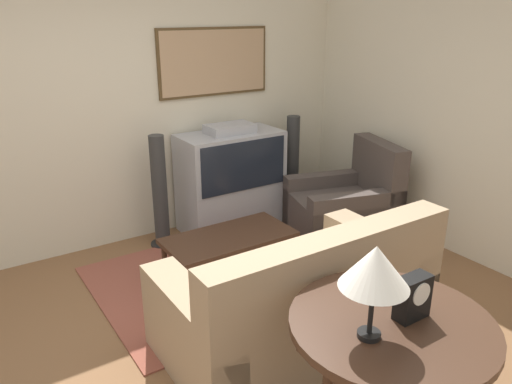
% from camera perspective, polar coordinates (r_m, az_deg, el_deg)
% --- Properties ---
extents(ground_plane, '(12.00, 12.00, 0.00)m').
position_cam_1_polar(ground_plane, '(3.62, -3.53, -17.64)').
color(ground_plane, brown).
extents(wall_back, '(12.00, 0.10, 2.70)m').
position_cam_1_polar(wall_back, '(4.92, -16.36, 9.27)').
color(wall_back, beige).
rests_on(wall_back, ground_plane).
extents(wall_right, '(0.06, 12.00, 2.70)m').
position_cam_1_polar(wall_right, '(4.81, 24.62, 7.98)').
color(wall_right, beige).
rests_on(wall_right, ground_plane).
extents(area_rug, '(1.94, 1.68, 0.01)m').
position_cam_1_polar(area_rug, '(4.43, -4.82, -9.81)').
color(area_rug, brown).
rests_on(area_rug, ground_plane).
extents(tv, '(1.07, 0.54, 1.13)m').
position_cam_1_polar(tv, '(5.25, -2.88, 1.40)').
color(tv, '#9E9EA3').
rests_on(tv, ground_plane).
extents(couch, '(1.84, 0.99, 0.95)m').
position_cam_1_polar(couch, '(3.54, 4.96, -12.26)').
color(couch, '#9E8466').
rests_on(couch, ground_plane).
extents(armchair, '(1.17, 1.05, 0.97)m').
position_cam_1_polar(armchair, '(5.22, 10.20, -1.72)').
color(armchair, '#473D38').
rests_on(armchair, ground_plane).
extents(coffee_table, '(1.11, 0.56, 0.40)m').
position_cam_1_polar(coffee_table, '(4.30, -3.10, -5.47)').
color(coffee_table, '#3D2619').
rests_on(coffee_table, ground_plane).
extents(console_table, '(1.01, 1.01, 0.80)m').
position_cam_1_polar(console_table, '(2.62, 15.26, -15.37)').
color(console_table, '#3D2619').
rests_on(console_table, ground_plane).
extents(table_lamp, '(0.32, 0.32, 0.46)m').
position_cam_1_polar(table_lamp, '(2.27, 13.45, -8.45)').
color(table_lamp, black).
rests_on(table_lamp, console_table).
extents(mantel_clock, '(0.18, 0.10, 0.23)m').
position_cam_1_polar(mantel_clock, '(2.58, 17.49, -11.39)').
color(mantel_clock, black).
rests_on(mantel_clock, console_table).
extents(speaker_tower_left, '(0.25, 0.25, 1.12)m').
position_cam_1_polar(speaker_tower_left, '(4.91, -10.92, -0.29)').
color(speaker_tower_left, black).
rests_on(speaker_tower_left, ground_plane).
extents(speaker_tower_right, '(0.25, 0.25, 1.12)m').
position_cam_1_polar(speaker_tower_right, '(5.67, 4.17, 2.82)').
color(speaker_tower_right, black).
rests_on(speaker_tower_right, ground_plane).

